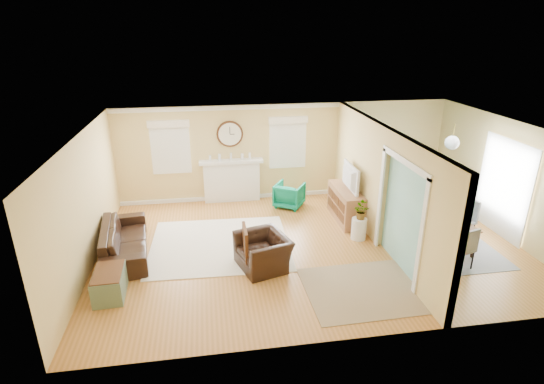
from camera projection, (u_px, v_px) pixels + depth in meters
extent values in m
plane|color=#A26628|center=(310.00, 246.00, 9.30)|extent=(9.00, 9.00, 0.00)
cube|color=#DEBA71|center=(285.00, 151.00, 11.58)|extent=(9.00, 0.02, 2.60)
cube|color=#DEBA71|center=(363.00, 265.00, 6.06)|extent=(9.00, 0.02, 2.60)
cube|color=#DEBA71|center=(85.00, 204.00, 8.17)|extent=(0.02, 6.00, 2.60)
cube|color=#DEBA71|center=(508.00, 179.00, 9.48)|extent=(0.02, 6.00, 2.60)
cube|color=white|center=(314.00, 129.00, 8.35)|extent=(9.00, 6.00, 0.02)
cube|color=#DEBA71|center=(358.00, 167.00, 10.33)|extent=(0.12, 3.20, 2.60)
cube|color=#DEBA71|center=(442.00, 241.00, 6.74)|extent=(0.12, 1.00, 2.60)
cube|color=#DEBA71|center=(410.00, 151.00, 7.63)|extent=(0.12, 1.80, 0.40)
cube|color=white|center=(380.00, 199.00, 8.92)|extent=(0.04, 0.12, 2.20)
cube|color=white|center=(421.00, 238.00, 7.26)|extent=(0.04, 0.12, 2.20)
cube|color=white|center=(405.00, 162.00, 7.69)|extent=(0.04, 1.92, 0.12)
cube|color=#71ACA9|center=(384.00, 186.00, 9.05)|extent=(0.02, 6.00, 2.60)
cube|color=white|center=(232.00, 182.00, 11.53)|extent=(1.50, 0.24, 1.10)
cube|color=white|center=(231.00, 161.00, 11.29)|extent=(1.70, 0.30, 0.08)
cube|color=black|center=(232.00, 182.00, 11.64)|extent=(0.85, 0.02, 0.75)
cube|color=gold|center=(232.00, 186.00, 11.56)|extent=(0.85, 0.02, 0.62)
cylinder|color=#4A2513|center=(230.00, 134.00, 11.13)|extent=(0.70, 0.06, 0.70)
cylinder|color=silver|center=(230.00, 134.00, 11.10)|extent=(0.60, 0.01, 0.60)
cube|color=black|center=(230.00, 131.00, 11.06)|extent=(0.02, 0.01, 0.20)
cube|color=black|center=(232.00, 134.00, 11.11)|extent=(0.12, 0.01, 0.02)
cube|color=white|center=(171.00, 147.00, 11.03)|extent=(0.90, 0.03, 1.30)
cube|color=white|center=(171.00, 148.00, 11.00)|extent=(1.00, 0.04, 1.40)
cube|color=silver|center=(168.00, 124.00, 10.73)|extent=(1.05, 0.10, 0.18)
cube|color=white|center=(287.00, 143.00, 11.48)|extent=(0.90, 0.03, 1.30)
cube|color=white|center=(288.00, 143.00, 11.45)|extent=(1.00, 0.04, 1.40)
cube|color=silver|center=(288.00, 120.00, 11.18)|extent=(1.05, 0.10, 0.18)
cube|color=white|center=(505.00, 188.00, 9.55)|extent=(0.03, 1.60, 2.10)
cube|color=white|center=(504.00, 188.00, 9.54)|extent=(0.03, 1.70, 2.20)
cylinder|color=gold|center=(454.00, 131.00, 8.84)|extent=(0.02, 0.02, 0.30)
sphere|color=white|center=(452.00, 143.00, 8.93)|extent=(0.30, 0.30, 0.30)
cube|color=silver|center=(220.00, 244.00, 9.33)|extent=(3.09, 2.71, 0.02)
cube|color=#987B5D|center=(365.00, 289.00, 7.75)|extent=(2.20, 1.82, 0.01)
cube|color=gray|center=(433.00, 241.00, 9.47)|extent=(2.21, 2.77, 0.01)
imported|color=black|center=(124.00, 240.00, 8.85)|extent=(1.16, 2.33, 0.65)
imported|color=black|center=(263.00, 252.00, 8.37)|extent=(1.16, 1.25, 0.67)
imported|color=#0E664F|center=(289.00, 195.00, 11.22)|extent=(0.96, 0.97, 0.65)
cube|color=#5A715A|center=(110.00, 284.00, 7.51)|extent=(0.54, 0.85, 0.46)
cube|color=#4A2513|center=(108.00, 272.00, 7.43)|extent=(0.52, 0.81, 0.02)
cube|color=#956844|center=(346.00, 204.00, 10.44)|extent=(0.50, 1.49, 0.80)
cube|color=#4A2513|center=(342.00, 206.00, 9.93)|extent=(0.01, 0.40, 0.22)
cube|color=#4A2513|center=(341.00, 217.00, 10.03)|extent=(0.01, 0.40, 0.22)
cube|color=#4A2513|center=(336.00, 199.00, 10.34)|extent=(0.01, 0.40, 0.22)
cube|color=#4A2513|center=(335.00, 209.00, 10.44)|extent=(0.01, 0.40, 0.22)
cube|color=#4A2513|center=(331.00, 193.00, 10.75)|extent=(0.01, 0.40, 0.22)
cube|color=#4A2513|center=(330.00, 202.00, 10.85)|extent=(0.01, 0.40, 0.22)
imported|color=black|center=(347.00, 177.00, 10.17)|extent=(0.16, 1.08, 0.62)
cylinder|color=white|center=(359.00, 229.00, 9.52)|extent=(0.34, 0.34, 0.49)
imported|color=#337F33|center=(360.00, 211.00, 9.36)|extent=(0.37, 0.41, 0.39)
imported|color=#4A2513|center=(435.00, 229.00, 9.36)|extent=(1.11, 1.84, 0.63)
cube|color=gray|center=(414.00, 203.00, 10.42)|extent=(0.48, 0.48, 0.05)
cube|color=gray|center=(415.00, 193.00, 10.33)|extent=(0.42, 0.12, 0.50)
cylinder|color=black|center=(414.00, 208.00, 10.70)|extent=(0.03, 0.03, 0.42)
cylinder|color=black|center=(422.00, 213.00, 10.41)|extent=(0.03, 0.03, 0.42)
cylinder|color=black|center=(403.00, 210.00, 10.60)|extent=(0.03, 0.03, 0.42)
cylinder|color=black|center=(411.00, 215.00, 10.31)|extent=(0.03, 0.03, 0.42)
cube|color=gray|center=(462.00, 248.00, 8.32)|extent=(0.49, 0.49, 0.05)
cube|color=gray|center=(464.00, 238.00, 8.24)|extent=(0.39, 0.16, 0.47)
cylinder|color=black|center=(461.00, 264.00, 8.21)|extent=(0.03, 0.03, 0.39)
cylinder|color=black|center=(448.00, 256.00, 8.47)|extent=(0.03, 0.03, 0.39)
cylinder|color=black|center=(472.00, 260.00, 8.33)|extent=(0.03, 0.03, 0.39)
cylinder|color=black|center=(460.00, 253.00, 8.60)|extent=(0.03, 0.03, 0.39)
cube|color=white|center=(407.00, 226.00, 9.14)|extent=(0.54, 0.54, 0.05)
cube|color=white|center=(408.00, 215.00, 9.05)|extent=(0.16, 0.44, 0.53)
cylinder|color=black|center=(394.00, 234.00, 9.32)|extent=(0.03, 0.03, 0.44)
cylinder|color=black|center=(407.00, 231.00, 9.45)|extent=(0.03, 0.03, 0.44)
cylinder|color=black|center=(404.00, 241.00, 9.02)|extent=(0.03, 0.03, 0.44)
cylinder|color=black|center=(418.00, 238.00, 9.15)|extent=(0.03, 0.03, 0.44)
cube|color=gray|center=(463.00, 221.00, 9.42)|extent=(0.50, 0.50, 0.05)
cube|color=gray|center=(465.00, 211.00, 9.33)|extent=(0.15, 0.42, 0.50)
cylinder|color=black|center=(473.00, 233.00, 9.43)|extent=(0.03, 0.03, 0.42)
cylinder|color=black|center=(462.00, 235.00, 9.31)|extent=(0.03, 0.03, 0.42)
cylinder|color=black|center=(461.00, 226.00, 9.72)|extent=(0.03, 0.03, 0.42)
cylinder|color=black|center=(450.00, 229.00, 9.59)|extent=(0.03, 0.03, 0.42)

